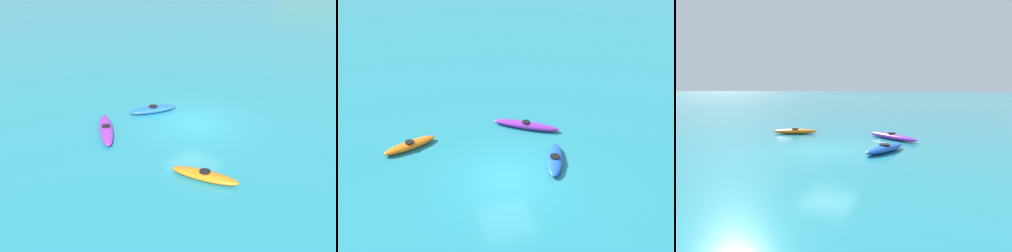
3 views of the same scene
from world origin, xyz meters
TOP-DOWN VIEW (x-y plane):
  - ground_plane at (0.00, 0.00)m, footprint 600.00×600.00m
  - kayak_purple at (-2.27, -3.86)m, footprint 3.30×2.47m
  - kayak_orange at (3.80, -3.73)m, footprint 2.79×1.52m
  - kayak_blue at (-2.53, -0.50)m, footprint 1.71×2.70m

SIDE VIEW (x-z plane):
  - ground_plane at x=0.00m, z-range 0.00..0.00m
  - kayak_purple at x=-2.27m, z-range -0.02..0.35m
  - kayak_orange at x=3.80m, z-range -0.02..0.35m
  - kayak_blue at x=-2.53m, z-range -0.02..0.35m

